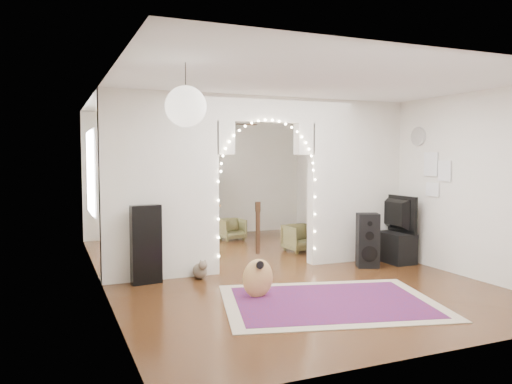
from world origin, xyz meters
name	(u,v)px	position (x,y,z in m)	size (l,w,h in m)	color
floor	(265,268)	(0.00, 0.00, 0.00)	(7.50, 7.50, 0.00)	black
ceiling	(266,96)	(0.00, 0.00, 2.70)	(5.00, 7.50, 0.02)	white
wall_back	(199,175)	(0.00, 3.75, 1.35)	(5.00, 0.02, 2.70)	silver
wall_front	(438,204)	(0.00, -3.75, 1.35)	(5.00, 0.02, 2.70)	silver
wall_left	(99,187)	(-2.50, 0.00, 1.35)	(0.02, 7.50, 2.70)	silver
wall_right	(395,180)	(2.50, 0.00, 1.35)	(0.02, 7.50, 2.70)	silver
divider_wall	(265,179)	(0.00, 0.00, 1.42)	(5.00, 0.20, 2.70)	silver
fairy_lights	(269,171)	(0.00, -0.13, 1.55)	(1.64, 0.04, 1.60)	#FFEABF
window	(91,172)	(-2.47, 1.80, 1.50)	(0.04, 1.20, 1.40)	white
wall_clock	(419,136)	(2.48, -0.60, 2.10)	(0.31, 0.31, 0.03)	white
picture_frames	(435,174)	(2.48, -1.00, 1.50)	(0.02, 0.50, 0.70)	white
paper_lantern	(186,106)	(-1.90, -2.40, 2.25)	(0.40, 0.40, 0.40)	white
ceiling_fan	(224,124)	(0.00, 2.00, 2.40)	(1.10, 1.10, 0.30)	gold
area_rug	(330,302)	(-0.03, -2.02, 0.01)	(2.55, 1.91, 0.02)	maroon
guitar_case	(146,245)	(-1.92, -0.25, 0.55)	(0.42, 0.14, 1.10)	black
acoustic_guitar	(258,263)	(-0.76, -1.48, 0.45)	(0.42, 0.18, 1.02)	tan
tabby_cat	(200,270)	(-1.15, -0.27, 0.13)	(0.22, 0.47, 0.31)	brown
floor_speaker	(368,240)	(1.55, -0.55, 0.43)	(0.42, 0.40, 0.86)	black
media_console	(389,246)	(2.20, -0.25, 0.25)	(0.40, 1.00, 0.50)	black
tv	(390,213)	(2.20, -0.25, 0.81)	(1.07, 0.14, 0.62)	black
bookcase	(185,206)	(-0.38, 3.50, 0.69)	(1.34, 0.34, 1.38)	#C6B890
dining_table	(189,207)	(-0.37, 3.27, 0.68)	(1.22, 0.83, 0.76)	brown
flower_vase	(189,200)	(-0.37, 3.27, 0.85)	(0.18, 0.18, 0.19)	silver
dining_chair_left	(232,229)	(0.45, 2.76, 0.23)	(0.49, 0.50, 0.45)	#4C4626
dining_chair_right	(301,238)	(1.18, 1.04, 0.25)	(0.54, 0.55, 0.50)	#4C4626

